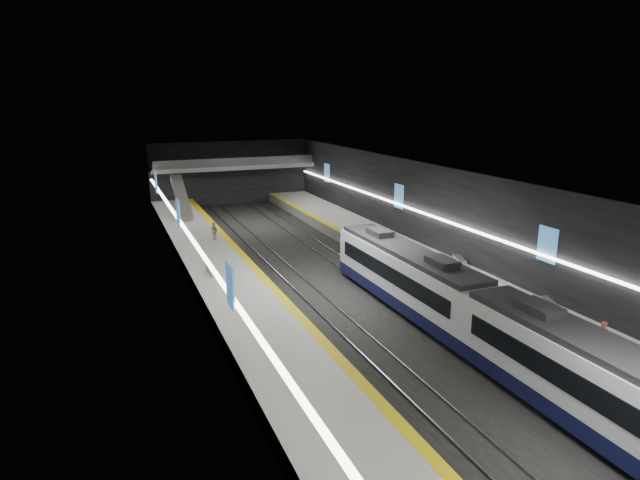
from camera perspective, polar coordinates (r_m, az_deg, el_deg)
name	(u,v)px	position (r m, az deg, el deg)	size (l,w,h in m)	color
ground	(346,292)	(37.88, 2.79, -5.59)	(70.00, 70.00, 0.00)	black
ceiling	(348,179)	(35.87, 2.96, 6.47)	(20.00, 70.00, 0.04)	beige
wall_left	(200,253)	(33.81, -12.68, -1.35)	(0.04, 70.00, 8.00)	black
wall_right	(467,225)	(41.79, 15.41, 1.58)	(0.04, 70.00, 8.00)	black
wall_back	(231,173)	(69.41, -9.51, 7.08)	(20.00, 0.04, 8.00)	black
platform_left	(242,300)	(35.39, -8.35, -6.39)	(5.00, 70.00, 1.00)	slate
tile_surface_left	(241,293)	(35.21, -8.38, -5.61)	(5.00, 70.00, 0.02)	#AAAAA5
tactile_strip_left	(274,288)	(35.74, -4.95, -5.17)	(0.60, 70.00, 0.02)	yellow
platform_right	(436,273)	(41.29, 12.30, -3.43)	(5.00, 70.00, 1.00)	slate
tile_surface_right	(437,266)	(41.13, 12.34, -2.76)	(5.00, 70.00, 0.02)	#AAAAA5
tactile_strip_right	(411,270)	(39.96, 9.73, -3.13)	(0.60, 70.00, 0.02)	yellow
rails	(346,291)	(37.86, 2.79, -5.50)	(6.52, 70.00, 0.12)	gray
train	(482,317)	(29.37, 16.88, -7.91)	(2.69, 30.05, 3.60)	#0F1238
ad_posters	(341,227)	(37.43, 2.24, 1.38)	(19.94, 53.50, 2.20)	#4385C9
cove_light_left	(203,256)	(33.90, -12.33, -1.64)	(0.25, 68.60, 0.12)	white
cove_light_right	(465,228)	(41.72, 15.17, 1.29)	(0.25, 68.60, 0.12)	white
mezzanine_bridge	(234,167)	(67.27, -9.14, 7.74)	(20.00, 3.00, 1.50)	gray
escalator	(181,197)	(59.52, -14.57, 4.44)	(1.20, 8.00, 0.60)	#99999E
bench_left_far	(211,271)	(39.24, -11.53, -3.28)	(0.46, 1.67, 0.41)	#99999E
bench_right_near	(549,304)	(35.32, 23.25, -6.30)	(0.49, 1.76, 0.43)	#99999E
bench_right_far	(460,261)	(42.13, 14.68, -2.15)	(0.55, 1.99, 0.49)	#99999E
passenger_right_a	(602,338)	(30.09, 27.91, -9.20)	(0.63, 0.41, 1.73)	#BE4947
passenger_left_a	(214,231)	(48.34, -11.24, 0.93)	(0.94, 0.39, 1.60)	#BCB9AC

